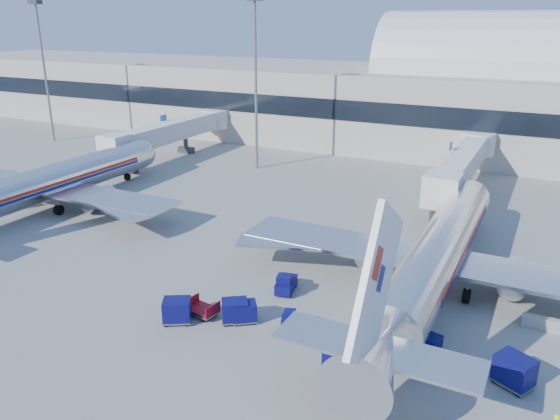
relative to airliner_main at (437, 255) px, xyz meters
The scene contains 18 objects.
ground 11.35m from the airliner_main, 155.75° to the right, with size 260.00×260.00×0.00m, color gray.
terminal 56.80m from the airliner_main, 114.64° to the left, with size 170.00×28.15×21.00m.
airliner_main is the anchor object (origin of this frame).
airliner_mid 42.00m from the airliner_main, behind, with size 32.00×37.26×12.07m.
jetbridge_near 26.43m from the airliner_main, 95.22° to the left, with size 4.40×27.50×6.25m.
jetbridge_mid 51.62m from the airliner_main, 149.36° to the left, with size 4.40×27.50×6.25m.
mast_far_west 75.44m from the airliner_main, 159.99° to the left, with size 2.00×1.20×22.60m.
mast_west 41.12m from the airliner_main, 139.64° to the left, with size 2.00×1.20×22.60m.
barrier_near 8.74m from the airliner_main, 17.39° to the right, with size 3.00×0.55×0.90m, color #9E9E96.
tug_lead 12.48m from the airliner_main, 125.57° to the right, with size 2.23×1.65×1.31m.
tug_right 8.53m from the airliner_main, 83.86° to the right, with size 2.64×1.74×1.59m.
tug_left 11.69m from the airliner_main, 150.74° to the right, with size 1.72×2.68×1.61m.
cart_train_a 15.26m from the airliner_main, 134.52° to the right, with size 2.11×2.03×1.48m.
cart_train_b 15.88m from the airliner_main, 135.33° to the right, with size 2.32×2.21×1.63m.
cart_train_c 19.70m from the airliner_main, 138.69° to the right, with size 2.43×2.26×1.72m.
cart_solo_near 13.56m from the airliner_main, 102.09° to the right, with size 2.15×1.82×1.65m.
cart_solo_far 11.97m from the airliner_main, 56.05° to the right, with size 2.59×2.38×1.85m.
cart_open_red 17.97m from the airliner_main, 140.11° to the right, with size 2.36×1.83×0.58m.
Camera 1 is at (16.62, -34.65, 19.88)m, focal length 35.00 mm.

